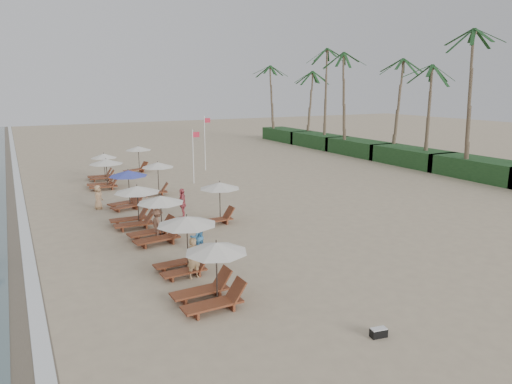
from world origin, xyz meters
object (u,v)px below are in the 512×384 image
lounger_station_5 (104,173)px  beachgoer_mid_b (158,224)px  beachgoer_near (194,258)px  beachgoer_far_b (98,197)px  lounger_station_1 (183,242)px  lounger_station_6 (102,167)px  beachgoer_far_a (182,204)px  duffel_bag (379,332)px  lounger_station_0 (209,276)px  lounger_station_2 (156,220)px  inland_station_1 (156,174)px  inland_station_0 (218,199)px  lounger_station_3 (134,206)px  inland_station_2 (137,156)px  lounger_station_4 (126,188)px  flag_pole_near (194,154)px  beachgoer_mid_a (198,237)px

lounger_station_5 → beachgoer_mid_b: (0.18, -13.15, -0.38)m
beachgoer_near → beachgoer_far_b: (-1.48, 12.64, -0.07)m
lounger_station_1 → lounger_station_6: 21.17m
beachgoer_far_a → duffel_bag: 14.99m
lounger_station_0 → lounger_station_2: size_ratio=0.95×
inland_station_1 → beachgoer_far_a: inland_station_1 is taller
inland_station_0 → beachgoer_mid_b: (-3.67, -1.14, -0.62)m
lounger_station_3 → inland_station_0: size_ratio=1.01×
lounger_station_5 → inland_station_2: bearing=55.8°
beachgoer_far_b → lounger_station_4: bearing=-74.1°
lounger_station_4 → lounger_station_6: size_ratio=1.06×
beachgoer_far_b → flag_pole_near: bearing=-23.4°
beachgoer_mid_a → beachgoer_far_b: beachgoer_mid_a is taller
lounger_station_6 → beachgoer_far_b: bearing=-101.3°
lounger_station_2 → beachgoer_near: lounger_station_2 is taller
lounger_station_6 → beachgoer_mid_b: size_ratio=1.57×
lounger_station_1 → inland_station_0: lounger_station_1 is taller
lounger_station_2 → lounger_station_5: bearing=90.1°
inland_station_0 → beachgoer_far_b: size_ratio=1.81×
inland_station_1 → duffel_bag: size_ratio=4.84×
lounger_station_5 → beachgoer_near: size_ratio=1.67×
inland_station_0 → inland_station_1: (-1.01, 8.28, 0.08)m
lounger_station_5 → lounger_station_0: bearing=-90.7°
lounger_station_2 → beachgoer_mid_a: lounger_station_2 is taller
lounger_station_1 → beachgoer_mid_a: lounger_station_1 is taller
lounger_station_3 → inland_station_1: inland_station_1 is taller
lounger_station_0 → beachgoer_mid_a: lounger_station_0 is taller
beachgoer_far_a → beachgoer_mid_b: bearing=-22.3°
beachgoer_mid_b → flag_pole_near: bearing=-38.9°
flag_pole_near → beachgoer_near: bearing=-110.4°
lounger_station_0 → beachgoer_far_a: 10.92m
beachgoer_far_b → duffel_bag: 20.00m
flag_pole_near → duffel_bag: bearing=-97.3°
lounger_station_1 → lounger_station_3: size_ratio=0.94×
lounger_station_2 → inland_station_2: bearing=78.8°
lounger_station_0 → flag_pole_near: flag_pole_near is taller
lounger_station_0 → lounger_station_5: 20.91m
lounger_station_6 → flag_pole_near: size_ratio=0.57×
lounger_station_6 → beachgoer_mid_b: (-0.26, -16.54, -0.29)m
lounger_station_1 → flag_pole_near: bearing=68.3°
lounger_station_2 → beachgoer_near: size_ratio=1.71×
lounger_station_1 → lounger_station_4: bearing=88.6°
lounger_station_0 → inland_station_0: (4.11, 8.90, 0.35)m
lounger_station_3 → lounger_station_5: 10.45m
inland_station_1 → lounger_station_3: bearing=-115.2°
duffel_bag → flag_pole_near: size_ratio=0.13×
lounger_station_0 → lounger_station_5: lounger_station_0 is taller
lounger_station_1 → inland_station_2: lounger_station_1 is taller
lounger_station_2 → beachgoer_far_b: 7.67m
duffel_bag → lounger_station_6: bearing=95.9°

